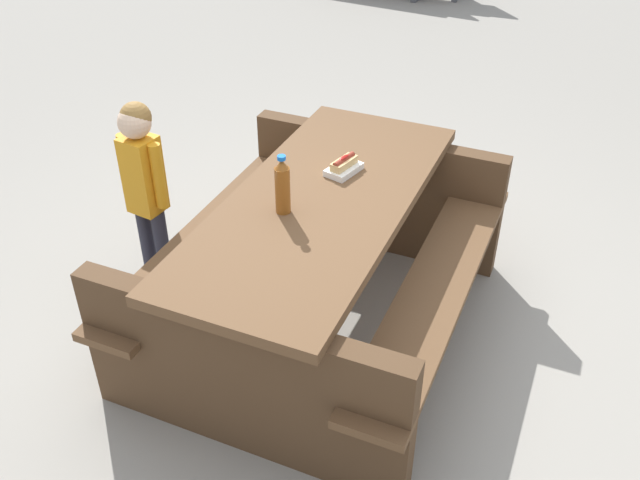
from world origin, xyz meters
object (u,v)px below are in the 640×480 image
(picnic_table, at_px, (320,254))
(soda_bottle, at_px, (282,186))
(hotdog_tray, at_px, (344,166))
(child_in_coat, at_px, (143,175))

(picnic_table, height_order, soda_bottle, soda_bottle)
(picnic_table, distance_m, hotdog_tray, 0.42)
(hotdog_tray, height_order, child_in_coat, child_in_coat)
(child_in_coat, bearing_deg, soda_bottle, -81.52)
(picnic_table, height_order, child_in_coat, child_in_coat)
(hotdog_tray, xyz_separation_m, child_in_coat, (-0.55, 0.81, -0.11))
(soda_bottle, height_order, hotdog_tray, soda_bottle)
(picnic_table, bearing_deg, hotdog_tray, 15.60)
(picnic_table, relative_size, hotdog_tray, 11.45)
(hotdog_tray, relative_size, child_in_coat, 0.18)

